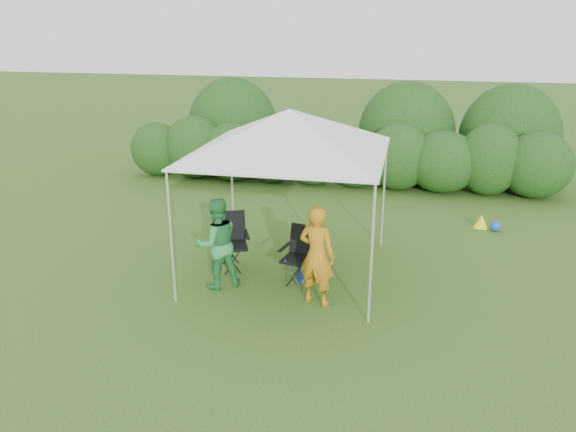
% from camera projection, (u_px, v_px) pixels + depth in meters
% --- Properties ---
extents(ground, '(70.00, 70.00, 0.00)m').
position_uv_depth(ground, '(283.00, 283.00, 9.41)').
color(ground, '#3C631F').
extents(hedge, '(11.58, 1.53, 1.80)m').
position_uv_depth(hedge, '(339.00, 155.00, 14.64)').
color(hedge, '#214B17').
rests_on(hedge, ground).
extents(canopy, '(3.10, 3.10, 2.83)m').
position_uv_depth(canopy, '(290.00, 132.00, 9.06)').
color(canopy, silver).
rests_on(canopy, ground).
extents(chair_right, '(0.67, 0.63, 0.94)m').
position_uv_depth(chair_right, '(302.00, 251.00, 9.32)').
color(chair_right, black).
rests_on(chair_right, ground).
extents(chair_left, '(0.75, 0.72, 0.99)m').
position_uv_depth(chair_left, '(230.00, 237.00, 9.85)').
color(chair_left, black).
rests_on(chair_left, ground).
extents(man, '(0.67, 0.54, 1.60)m').
position_uv_depth(man, '(317.00, 256.00, 8.49)').
color(man, '#C07615').
rests_on(man, ground).
extents(woman, '(0.93, 0.90, 1.52)m').
position_uv_depth(woman, '(217.00, 243.00, 9.05)').
color(woman, '#2F9147').
rests_on(woman, ground).
extents(cooler, '(0.48, 0.38, 0.37)m').
position_uv_depth(cooler, '(310.00, 268.00, 9.51)').
color(cooler, navy).
rests_on(cooler, ground).
extents(bottle, '(0.06, 0.06, 0.21)m').
position_uv_depth(bottle, '(313.00, 254.00, 9.36)').
color(bottle, '#592D0C').
rests_on(bottle, cooler).
extents(lawn_toy, '(0.54, 0.45, 0.27)m').
position_uv_depth(lawn_toy, '(485.00, 223.00, 11.83)').
color(lawn_toy, yellow).
rests_on(lawn_toy, ground).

